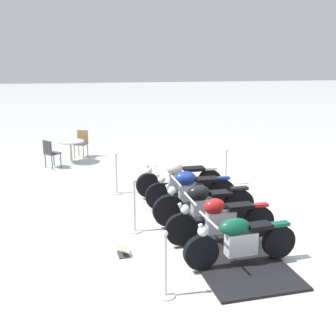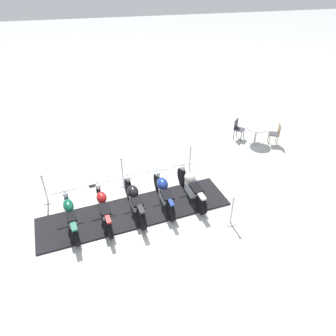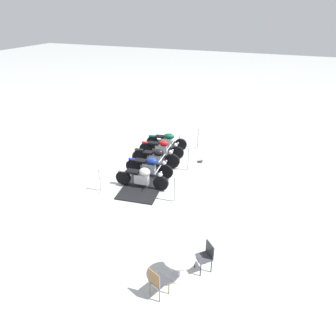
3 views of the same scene
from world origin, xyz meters
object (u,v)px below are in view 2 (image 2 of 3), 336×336
Objects in this scene: motorcycle_black at (134,199)px; cafe_chair_across_table at (276,133)px; motorcycle_cream at (191,186)px; cafe_chair_near_table at (238,128)px; motorcycle_maroon at (103,206)px; info_placard at (93,184)px; stanchion_left_front at (231,215)px; stanchion_right_mid at (123,176)px; motorcycle_forest at (70,214)px; stanchion_right_rear at (46,193)px; motorcycle_navy at (163,191)px; stanchion_right_front at (190,162)px; cafe_table at (256,131)px.

cafe_chair_across_table is at bearing -72.36° from motorcycle_black.
cafe_chair_near_table is at bearing -48.38° from motorcycle_cream.
info_placard is (-1.88, -0.27, -0.45)m from motorcycle_maroon.
motorcycle_maroon is 6.47× the size of info_placard.
stanchion_left_front is 0.89× the size of stanchion_right_mid.
motorcycle_maroon is 2.39× the size of cafe_chair_across_table.
motorcycle_forest is at bearing -105.24° from cafe_chair_near_table.
motorcycle_navy is at bearing 74.09° from stanchion_right_rear.
info_placard is at bearing -89.58° from stanchion_right_front.
motorcycle_maroon is at bearing 91.47° from motorcycle_cream.
motorcycle_forest is at bearing 93.68° from motorcycle_navy.
cafe_chair_across_table is at bearing -66.97° from motorcycle_navy.
stanchion_right_front is 3.72m from cafe_table.
motorcycle_navy is at bearing -127.38° from stanchion_left_front.
cafe_chair_near_table is (-2.02, 6.50, 0.46)m from info_placard.
stanchion_right_front is at bearing 36.84° from cafe_chair_across_table.
motorcycle_navy reaches higher than info_placard.
stanchion_right_mid reaches higher than stanchion_left_front.
cafe_chair_across_table is at bearing 67.73° from cafe_table.
info_placard is 7.93m from cafe_chair_across_table.
motorcycle_maroon is 2.53× the size of cafe_table.
info_placard is (-1.99, 0.70, -0.44)m from motorcycle_forest.
motorcycle_cream is at bearing -52.71° from cafe_table.
cafe_chair_near_table is at bearing -135.65° from cafe_table.
motorcycle_black is 6.56× the size of info_placard.
motorcycle_cream is at bearing -16.37° from stanchion_right_front.
motorcycle_black is 2.57× the size of cafe_table.
stanchion_right_rear is 3.17× the size of info_placard.
motorcycle_cream is at bearing -89.55° from motorcycle_maroon.
stanchion_left_front is at bearing -43.78° from info_placard.
motorcycle_cream is 2.40× the size of cafe_chair_across_table.
stanchion_left_front is 5.62m from cafe_chair_near_table.
motorcycle_black is at bearing -114.39° from stanchion_left_front.
stanchion_right_rear reaches higher than motorcycle_black.
motorcycle_black reaches higher than cafe_chair_across_table.
motorcycle_cream is 3.90m from motorcycle_forest.
cafe_table is at bearing 0.00° from cafe_chair_across_table.
motorcycle_forest is at bearing -116.13° from info_placard.
motorcycle_cream is 1.00× the size of motorcycle_maroon.
stanchion_right_rear is 1.17× the size of cafe_chair_across_table.
motorcycle_forest is 6.07× the size of info_placard.
cafe_chair_across_table is at bearing -65.61° from motorcycle_cream.
cafe_chair_near_table is (-3.78, 5.26, 0.01)m from motorcycle_black.
stanchion_left_front is 4.01m from stanchion_right_mid.
stanchion_right_front is 1.21× the size of cafe_chair_near_table.
motorcycle_black reaches higher than cafe_table.
stanchion_left_front is at bearing -120.34° from motorcycle_black.
stanchion_right_front is (-1.67, 1.43, -0.15)m from motorcycle_navy.
motorcycle_black is 2.20m from info_placard.
stanchion_right_rear is at bearing 20.64° from motorcycle_forest.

